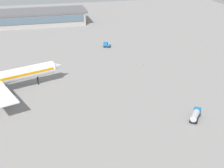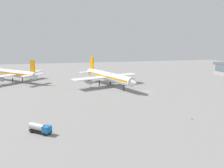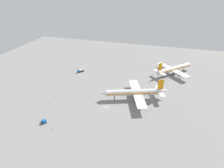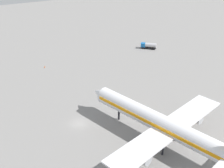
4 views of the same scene
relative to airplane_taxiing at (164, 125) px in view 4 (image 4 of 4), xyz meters
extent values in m
plane|color=gray|center=(-16.22, -15.29, -5.23)|extent=(288.00, 288.00, 0.00)
cylinder|color=white|center=(-0.50, -0.18, 0.00)|extent=(38.73, 17.58, 4.36)
cone|color=white|center=(-20.35, -7.37, 0.00)|extent=(5.51, 5.38, 4.14)
cube|color=orange|center=(-0.50, -0.18, 0.33)|extent=(37.27, 17.12, 0.78)
cube|color=white|center=(1.37, 0.49, -0.43)|extent=(18.77, 37.54, 0.39)
cylinder|color=#A5A8AD|center=(4.95, -9.41, -1.96)|extent=(5.66, 4.01, 2.40)
cylinder|color=#A5A8AD|center=(-2.22, 10.40, -1.96)|extent=(5.66, 4.01, 2.40)
cylinder|color=black|center=(-13.53, -4.90, -3.70)|extent=(0.52, 0.52, 3.05)
cylinder|color=black|center=(3.67, -2.38, -3.70)|extent=(0.52, 0.52, 3.05)
cylinder|color=black|center=(1.30, 4.18, -3.70)|extent=(0.52, 0.52, 3.05)
cube|color=black|center=(-55.10, 30.01, -4.68)|extent=(5.45, 6.09, 0.30)
cube|color=#1966B2|center=(-56.52, 28.26, -3.73)|extent=(2.61, 2.59, 1.60)
cube|color=#3F596B|center=(-57.03, 27.63, -3.41)|extent=(1.29, 1.07, 0.90)
cylinder|color=#B7B7BC|center=(-54.53, 30.71, -3.63)|extent=(4.23, 4.63, 1.80)
cylinder|color=black|center=(-55.75, 27.70, -4.83)|extent=(0.74, 0.81, 0.80)
cylinder|color=black|center=(-57.23, 28.90, -4.83)|extent=(0.74, 0.81, 0.80)
cylinder|color=black|center=(-52.97, 31.12, -4.83)|extent=(0.74, 0.81, 0.80)
cylinder|color=black|center=(-54.45, 32.32, -4.83)|extent=(0.74, 0.81, 0.80)
cone|color=#EA590C|center=(-55.27, -14.16, -4.93)|extent=(0.44, 0.44, 0.60)
camera|label=1|loc=(-13.51, 99.56, 40.54)|focal=51.35mm
camera|label=2|loc=(-112.51, 24.53, 18.52)|focal=35.85mm
camera|label=3|loc=(16.10, -111.59, 67.94)|focal=30.31mm
camera|label=4|loc=(49.40, -37.24, 42.55)|focal=50.32mm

